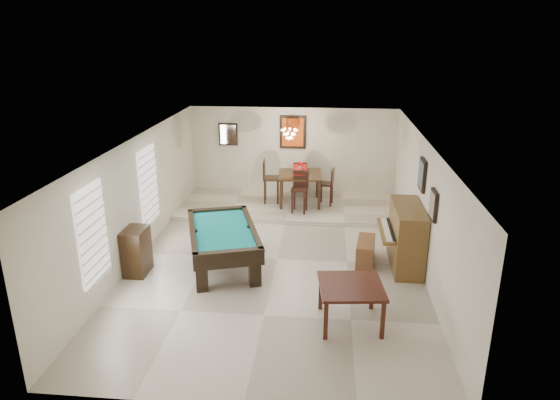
% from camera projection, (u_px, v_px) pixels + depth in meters
% --- Properties ---
extents(ground_plane, '(6.00, 9.00, 0.02)m').
position_uv_depth(ground_plane, '(277.00, 259.00, 10.81)').
color(ground_plane, beige).
extents(wall_back, '(6.00, 0.04, 2.60)m').
position_uv_depth(wall_back, '(293.00, 152.00, 14.62)').
color(wall_back, silver).
rests_on(wall_back, ground_plane).
extents(wall_front, '(6.00, 0.04, 2.60)m').
position_uv_depth(wall_front, '(240.00, 322.00, 6.15)').
color(wall_front, silver).
rests_on(wall_front, ground_plane).
extents(wall_left, '(0.04, 9.00, 2.60)m').
position_uv_depth(wall_left, '(138.00, 198.00, 10.66)').
color(wall_left, silver).
rests_on(wall_left, ground_plane).
extents(wall_right, '(0.04, 9.00, 2.60)m').
position_uv_depth(wall_right, '(424.00, 207.00, 10.11)').
color(wall_right, silver).
rests_on(wall_right, ground_plane).
extents(ceiling, '(6.00, 9.00, 0.04)m').
position_uv_depth(ceiling, '(277.00, 141.00, 9.96)').
color(ceiling, white).
rests_on(ceiling, wall_back).
extents(dining_step, '(6.00, 2.50, 0.12)m').
position_uv_depth(dining_step, '(289.00, 206.00, 13.85)').
color(dining_step, beige).
rests_on(dining_step, ground_plane).
extents(window_left_front, '(0.06, 1.00, 1.70)m').
position_uv_depth(window_left_front, '(92.00, 234.00, 8.55)').
color(window_left_front, white).
rests_on(window_left_front, wall_left).
extents(window_left_rear, '(0.06, 1.00, 1.70)m').
position_uv_depth(window_left_rear, '(148.00, 185.00, 11.19)').
color(window_left_rear, white).
rests_on(window_left_rear, wall_left).
extents(pool_table, '(2.00, 2.73, 0.81)m').
position_uv_depth(pool_table, '(223.00, 248.00, 10.40)').
color(pool_table, black).
rests_on(pool_table, ground_plane).
extents(square_table, '(1.15, 1.15, 0.72)m').
position_uv_depth(square_table, '(350.00, 304.00, 8.36)').
color(square_table, '#33140C').
rests_on(square_table, ground_plane).
extents(upright_piano, '(0.88, 1.58, 1.31)m').
position_uv_depth(upright_piano, '(399.00, 236.00, 10.33)').
color(upright_piano, brown).
rests_on(upright_piano, ground_plane).
extents(piano_bench, '(0.47, 0.95, 0.51)m').
position_uv_depth(piano_bench, '(366.00, 252.00, 10.58)').
color(piano_bench, brown).
rests_on(piano_bench, ground_plane).
extents(apothecary_chest, '(0.43, 0.64, 0.96)m').
position_uv_depth(apothecary_chest, '(137.00, 251.00, 10.06)').
color(apothecary_chest, black).
rests_on(apothecary_chest, ground_plane).
extents(dining_table, '(1.25, 1.25, 0.97)m').
position_uv_depth(dining_table, '(300.00, 186.00, 13.77)').
color(dining_table, black).
rests_on(dining_table, dining_step).
extents(flower_vase, '(0.16, 0.16, 0.22)m').
position_uv_depth(flower_vase, '(300.00, 166.00, 13.57)').
color(flower_vase, red).
rests_on(flower_vase, dining_table).
extents(dining_chair_south, '(0.45, 0.45, 1.09)m').
position_uv_depth(dining_chair_south, '(299.00, 192.00, 13.07)').
color(dining_chair_south, black).
rests_on(dining_chair_south, dining_step).
extents(dining_chair_north, '(0.42, 0.42, 1.01)m').
position_uv_depth(dining_chair_north, '(300.00, 178.00, 14.47)').
color(dining_chair_north, black).
rests_on(dining_chair_north, dining_step).
extents(dining_chair_west, '(0.48, 0.48, 1.21)m').
position_uv_depth(dining_chair_west, '(272.00, 181.00, 13.80)').
color(dining_chair_west, black).
rests_on(dining_chair_west, dining_step).
extents(dining_chair_east, '(0.42, 0.42, 1.02)m').
position_uv_depth(dining_chair_east, '(326.00, 187.00, 13.66)').
color(dining_chair_east, black).
rests_on(dining_chair_east, dining_step).
extents(chandelier, '(0.44, 0.44, 0.60)m').
position_uv_depth(chandelier, '(289.00, 130.00, 13.10)').
color(chandelier, '#FFE5B2').
rests_on(chandelier, ceiling).
extents(back_painting, '(0.75, 0.06, 0.95)m').
position_uv_depth(back_painting, '(293.00, 132.00, 14.39)').
color(back_painting, '#D84C14').
rests_on(back_painting, wall_back).
extents(back_mirror, '(0.55, 0.06, 0.65)m').
position_uv_depth(back_mirror, '(228.00, 134.00, 14.59)').
color(back_mirror, white).
rests_on(back_mirror, wall_back).
extents(right_picture_upper, '(0.06, 0.55, 0.65)m').
position_uv_depth(right_picture_upper, '(422.00, 175.00, 10.20)').
color(right_picture_upper, slate).
rests_on(right_picture_upper, wall_right).
extents(right_picture_lower, '(0.06, 0.45, 0.55)m').
position_uv_depth(right_picture_lower, '(434.00, 205.00, 9.05)').
color(right_picture_lower, gray).
rests_on(right_picture_lower, wall_right).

